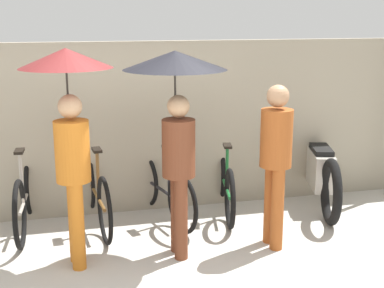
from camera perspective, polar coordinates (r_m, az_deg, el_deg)
back_wall at (r=6.39m, az=-7.24°, el=1.65°), size 11.54×0.12×2.04m
parked_bicycle_0 at (r=6.21m, az=-17.37°, el=-5.40°), size 0.44×1.70×1.05m
parked_bicycle_1 at (r=6.17m, az=-10.21°, el=-5.10°), size 0.44×1.81×1.03m
parked_bicycle_2 at (r=6.27m, az=-3.16°, el=-4.77°), size 0.57×1.63×1.08m
parked_bicycle_3 at (r=6.48m, az=3.55°, el=-4.17°), size 0.52×1.68×1.04m
pedestrian_leading at (r=4.99m, az=-12.99°, el=4.02°), size 0.85×0.85×2.05m
pedestrian_center at (r=5.09m, az=-1.69°, el=5.08°), size 1.00×1.00×2.01m
pedestrian_trailing at (r=5.40m, az=8.92°, el=-1.06°), size 0.32×0.32×1.68m
motorcycle at (r=6.88m, az=13.49°, el=-2.89°), size 0.80×2.02×0.95m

